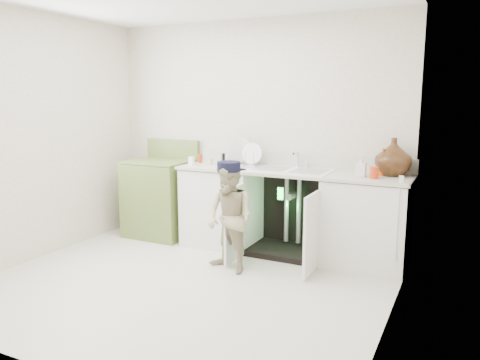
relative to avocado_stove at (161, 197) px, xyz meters
The scene contains 5 objects.
ground 1.67m from the avocado_stove, 47.48° to the right, with size 3.50×3.50×0.00m, color beige.
room_shell 1.78m from the avocado_stove, 47.48° to the right, with size 6.00×5.50×1.26m.
counter_run 1.68m from the avocado_stove, ahead, with size 2.44×1.02×1.26m.
avocado_stove is the anchor object (origin of this frame).
repair_worker 1.49m from the avocado_stove, 28.65° to the right, with size 0.70×0.66×1.06m.
Camera 1 is at (2.21, -3.33, 1.65)m, focal length 35.00 mm.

